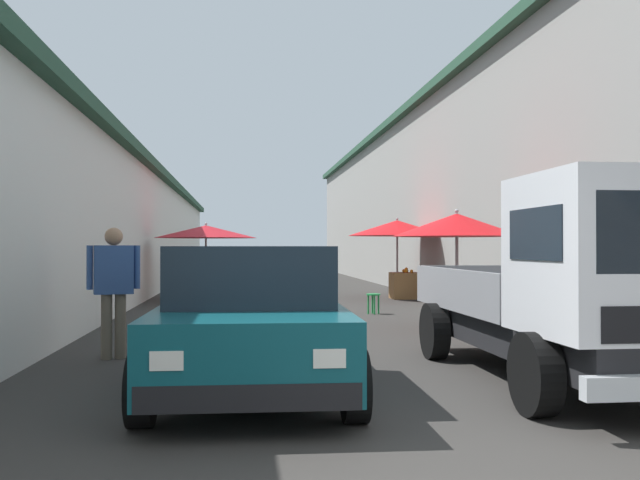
{
  "coord_description": "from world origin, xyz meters",
  "views": [
    {
      "loc": [
        -2.85,
        1.39,
        1.44
      ],
      "look_at": [
        11.07,
        -0.18,
        1.58
      ],
      "focal_mm": 39.17,
      "sensor_mm": 36.0,
      "label": 1
    }
  ],
  "objects_px": {
    "vendor_in_shade": "(114,282)",
    "fruit_stall_near_right": "(398,234)",
    "plastic_stool": "(373,299)",
    "delivery_truck": "(592,289)",
    "fruit_stall_far_right": "(206,240)",
    "vendor_by_crates": "(538,284)",
    "parked_scooter": "(185,303)",
    "fruit_stall_near_left": "(458,238)",
    "hatchback_car": "(251,317)"
  },
  "relations": [
    {
      "from": "vendor_by_crates",
      "to": "vendor_in_shade",
      "type": "xyz_separation_m",
      "value": [
        -1.39,
        6.32,
        0.12
      ]
    },
    {
      "from": "fruit_stall_far_right",
      "to": "vendor_in_shade",
      "type": "relative_size",
      "value": 1.65
    },
    {
      "from": "fruit_stall_near_right",
      "to": "fruit_stall_far_right",
      "type": "xyz_separation_m",
      "value": [
        0.05,
        5.37,
        -0.17
      ]
    },
    {
      "from": "plastic_stool",
      "to": "fruit_stall_far_right",
      "type": "bearing_deg",
      "value": 39.86
    },
    {
      "from": "fruit_stall_near_left",
      "to": "vendor_in_shade",
      "type": "distance_m",
      "value": 6.02
    },
    {
      "from": "parked_scooter",
      "to": "fruit_stall_near_left",
      "type": "bearing_deg",
      "value": -98.97
    },
    {
      "from": "vendor_by_crates",
      "to": "vendor_in_shade",
      "type": "height_order",
      "value": "vendor_in_shade"
    },
    {
      "from": "fruit_stall_near_left",
      "to": "fruit_stall_far_right",
      "type": "bearing_deg",
      "value": 32.11
    },
    {
      "from": "hatchback_car",
      "to": "parked_scooter",
      "type": "distance_m",
      "value": 5.64
    },
    {
      "from": "vendor_in_shade",
      "to": "vendor_by_crates",
      "type": "bearing_deg",
      "value": -77.6
    },
    {
      "from": "hatchback_car",
      "to": "delivery_truck",
      "type": "bearing_deg",
      "value": -101.41
    },
    {
      "from": "hatchback_car",
      "to": "delivery_truck",
      "type": "distance_m",
      "value": 3.34
    },
    {
      "from": "delivery_truck",
      "to": "vendor_by_crates",
      "type": "bearing_deg",
      "value": -17.34
    },
    {
      "from": "delivery_truck",
      "to": "plastic_stool",
      "type": "bearing_deg",
      "value": 3.6
    },
    {
      "from": "fruit_stall_far_right",
      "to": "plastic_stool",
      "type": "distance_m",
      "value": 6.08
    },
    {
      "from": "hatchback_car",
      "to": "plastic_stool",
      "type": "height_order",
      "value": "hatchback_car"
    },
    {
      "from": "plastic_stool",
      "to": "delivery_truck",
      "type": "bearing_deg",
      "value": -176.4
    },
    {
      "from": "delivery_truck",
      "to": "fruit_stall_near_left",
      "type": "bearing_deg",
      "value": -4.25
    },
    {
      "from": "vendor_in_shade",
      "to": "parked_scooter",
      "type": "bearing_deg",
      "value": -10.92
    },
    {
      "from": "hatchback_car",
      "to": "fruit_stall_near_left",
      "type": "bearing_deg",
      "value": -37.55
    },
    {
      "from": "fruit_stall_near_right",
      "to": "hatchback_car",
      "type": "distance_m",
      "value": 13.05
    },
    {
      "from": "vendor_in_shade",
      "to": "fruit_stall_near_right",
      "type": "bearing_deg",
      "value": -30.94
    },
    {
      "from": "vendor_by_crates",
      "to": "plastic_stool",
      "type": "bearing_deg",
      "value": 23.96
    },
    {
      "from": "fruit_stall_near_left",
      "to": "fruit_stall_near_right",
      "type": "relative_size",
      "value": 0.81
    },
    {
      "from": "hatchback_car",
      "to": "fruit_stall_near_right",
      "type": "bearing_deg",
      "value": -19.32
    },
    {
      "from": "fruit_stall_near_left",
      "to": "delivery_truck",
      "type": "distance_m",
      "value": 5.47
    },
    {
      "from": "fruit_stall_near_right",
      "to": "fruit_stall_far_right",
      "type": "distance_m",
      "value": 5.38
    },
    {
      "from": "hatchback_car",
      "to": "vendor_by_crates",
      "type": "distance_m",
      "value": 5.83
    },
    {
      "from": "fruit_stall_far_right",
      "to": "vendor_by_crates",
      "type": "height_order",
      "value": "fruit_stall_far_right"
    },
    {
      "from": "fruit_stall_near_left",
      "to": "delivery_truck",
      "type": "relative_size",
      "value": 0.46
    },
    {
      "from": "fruit_stall_near_left",
      "to": "vendor_in_shade",
      "type": "xyz_separation_m",
      "value": [
        -2.57,
        5.4,
        -0.61
      ]
    },
    {
      "from": "plastic_stool",
      "to": "fruit_stall_near_left",
      "type": "bearing_deg",
      "value": -162.68
    },
    {
      "from": "fruit_stall_near_left",
      "to": "plastic_stool",
      "type": "xyz_separation_m",
      "value": [
        2.99,
        0.93,
        -1.27
      ]
    },
    {
      "from": "parked_scooter",
      "to": "vendor_in_shade",
      "type": "bearing_deg",
      "value": 169.08
    },
    {
      "from": "fruit_stall_near_right",
      "to": "delivery_truck",
      "type": "bearing_deg",
      "value": 175.4
    },
    {
      "from": "fruit_stall_near_left",
      "to": "delivery_truck",
      "type": "bearing_deg",
      "value": 175.75
    },
    {
      "from": "hatchback_car",
      "to": "plastic_stool",
      "type": "distance_m",
      "value": 8.24
    },
    {
      "from": "fruit_stall_near_right",
      "to": "vendor_in_shade",
      "type": "distance_m",
      "value": 11.77
    },
    {
      "from": "plastic_stool",
      "to": "hatchback_car",
      "type": "bearing_deg",
      "value": 160.6
    },
    {
      "from": "fruit_stall_near_right",
      "to": "plastic_stool",
      "type": "xyz_separation_m",
      "value": [
        -4.51,
        1.57,
        -1.48
      ]
    },
    {
      "from": "fruit_stall_far_right",
      "to": "plastic_stool",
      "type": "relative_size",
      "value": 6.41
    },
    {
      "from": "fruit_stall_near_left",
      "to": "plastic_stool",
      "type": "distance_m",
      "value": 3.38
    },
    {
      "from": "fruit_stall_near_right",
      "to": "parked_scooter",
      "type": "xyz_separation_m",
      "value": [
        -6.75,
        5.4,
        -1.36
      ]
    },
    {
      "from": "fruit_stall_far_right",
      "to": "plastic_stool",
      "type": "xyz_separation_m",
      "value": [
        -4.56,
        -3.8,
        -1.31
      ]
    },
    {
      "from": "fruit_stall_far_right",
      "to": "fruit_stall_near_left",
      "type": "bearing_deg",
      "value": -147.89
    },
    {
      "from": "hatchback_car",
      "to": "delivery_truck",
      "type": "height_order",
      "value": "delivery_truck"
    },
    {
      "from": "fruit_stall_near_right",
      "to": "vendor_by_crates",
      "type": "distance_m",
      "value": 8.74
    },
    {
      "from": "fruit_stall_far_right",
      "to": "vendor_in_shade",
      "type": "height_order",
      "value": "fruit_stall_far_right"
    },
    {
      "from": "vendor_by_crates",
      "to": "plastic_stool",
      "type": "xyz_separation_m",
      "value": [
        4.18,
        1.86,
        -0.54
      ]
    },
    {
      "from": "vendor_by_crates",
      "to": "parked_scooter",
      "type": "bearing_deg",
      "value": 71.2
    }
  ]
}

